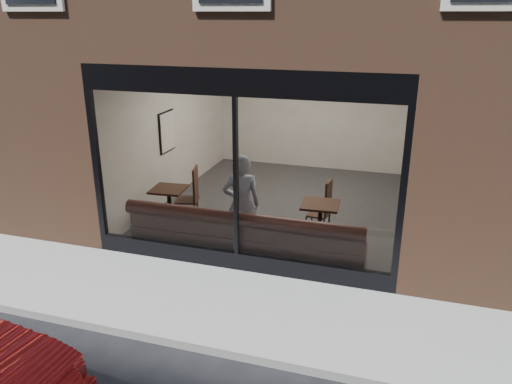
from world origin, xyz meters
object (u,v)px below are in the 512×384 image
(banquette, at_px, (245,246))
(cafe_table_left, at_px, (169,189))
(person, at_px, (241,205))
(cafe_table_right, at_px, (321,205))
(cafe_chair_left, at_px, (187,200))
(cafe_chair_right, at_px, (318,214))

(banquette, bearing_deg, cafe_table_left, 153.68)
(banquette, xyz_separation_m, cafe_table_left, (-1.84, 0.91, 0.52))
(person, height_order, cafe_table_left, person)
(cafe_table_right, distance_m, cafe_chair_left, 3.05)
(person, relative_size, cafe_chair_left, 3.86)
(person, relative_size, cafe_table_left, 2.79)
(banquette, distance_m, cafe_chair_right, 1.95)
(cafe_table_left, bearing_deg, cafe_table_right, 1.17)
(banquette, xyz_separation_m, cafe_chair_right, (0.93, 1.72, 0.01))
(person, relative_size, cafe_table_right, 2.71)
(person, distance_m, cafe_chair_left, 2.33)
(banquette, relative_size, person, 2.28)
(cafe_table_right, xyz_separation_m, cafe_chair_right, (-0.16, 0.75, -0.50))
(cafe_chair_left, height_order, cafe_chair_right, cafe_chair_left)
(cafe_table_right, bearing_deg, cafe_table_left, -178.83)
(cafe_table_right, distance_m, cafe_chair_right, 0.91)
(banquette, height_order, cafe_chair_right, banquette)
(person, distance_m, cafe_table_left, 1.85)
(banquette, height_order, cafe_table_right, cafe_table_right)
(person, bearing_deg, cafe_table_left, -43.05)
(cafe_table_right, bearing_deg, cafe_chair_left, 166.29)
(person, distance_m, cafe_chair_right, 1.94)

